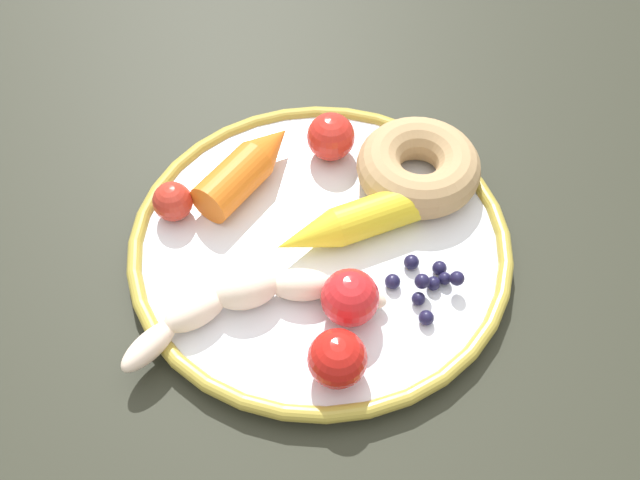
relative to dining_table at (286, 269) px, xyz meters
name	(u,v)px	position (x,y,z in m)	size (l,w,h in m)	color
ground_plane	(301,480)	(0.00, 0.00, -0.63)	(6.00, 6.00, 0.00)	gray
dining_table	(286,269)	(0.00, 0.00, 0.00)	(1.22, 0.82, 0.72)	#292B20
plate	(320,242)	(-0.03, 0.04, 0.09)	(0.31, 0.31, 0.02)	silver
banana	(250,301)	(0.02, 0.10, 0.11)	(0.20, 0.09, 0.03)	#F4DBC3
carrot_orange	(248,166)	(0.03, -0.03, 0.11)	(0.09, 0.11, 0.04)	orange
carrot_yellow	(350,223)	(-0.06, 0.03, 0.11)	(0.13, 0.08, 0.03)	yellow
donut	(418,167)	(-0.12, -0.02, 0.11)	(0.10, 0.10, 0.04)	tan
blueberry_pile	(426,282)	(-0.11, 0.08, 0.10)	(0.06, 0.06, 0.02)	#191638
tomato_near	(350,298)	(-0.05, 0.10, 0.11)	(0.04, 0.04, 0.04)	red
tomato_mid	(173,202)	(0.09, 0.01, 0.11)	(0.03, 0.03, 0.03)	red
tomato_far	(337,359)	(-0.04, 0.15, 0.11)	(0.04, 0.04, 0.04)	red
tomato_extra	(331,137)	(-0.04, -0.06, 0.11)	(0.04, 0.04, 0.04)	red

